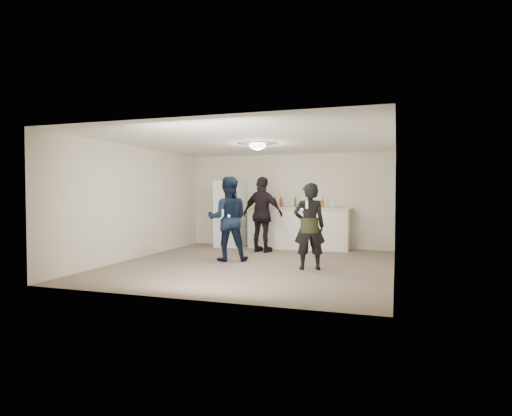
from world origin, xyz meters
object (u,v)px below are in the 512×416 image
(fridge, at_px, (230,214))
(woman, at_px, (309,226))
(man, at_px, (228,219))
(spectator, at_px, (263,214))
(counter, at_px, (298,229))
(shaker, at_px, (274,204))

(fridge, height_order, woman, fridge)
(fridge, height_order, man, man)
(spectator, bearing_deg, woman, 141.39)
(counter, distance_m, man, 2.61)
(counter, height_order, fridge, fridge)
(woman, bearing_deg, spectator, -73.06)
(counter, relative_size, spectator, 1.39)
(fridge, xyz_separation_m, spectator, (1.18, -0.79, 0.03))
(shaker, bearing_deg, man, -99.79)
(counter, bearing_deg, man, -113.26)
(counter, bearing_deg, fridge, -177.87)
(shaker, distance_m, spectator, 0.77)
(woman, relative_size, spectator, 0.89)
(woman, bearing_deg, man, -35.91)
(shaker, xyz_separation_m, woman, (1.49, -2.74, -0.35))
(man, distance_m, spectator, 1.54)
(fridge, bearing_deg, woman, -45.66)
(shaker, relative_size, man, 0.09)
(shaker, height_order, spectator, spectator)
(woman, distance_m, spectator, 2.55)
(shaker, distance_m, woman, 3.14)
(man, bearing_deg, counter, -134.35)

